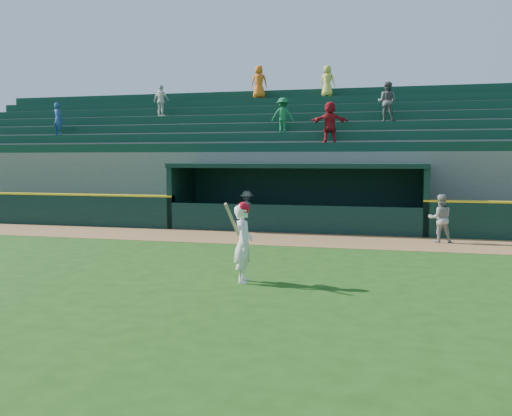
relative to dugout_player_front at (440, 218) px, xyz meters
name	(u,v)px	position (x,y,z in m)	size (l,w,h in m)	color
ground	(240,266)	(-4.99, -5.42, -0.76)	(120.00, 120.00, 0.00)	#1D4611
warning_track	(281,239)	(-4.99, -0.52, -0.76)	(40.00, 3.00, 0.01)	olive
dugout_player_front	(440,218)	(0.00, 0.00, 0.00)	(0.74, 0.58, 1.52)	#9D9E99
dugout_player_inside	(247,210)	(-6.86, 2.03, -0.05)	(0.92, 0.53, 1.43)	gray
dugout	(299,192)	(-4.99, 2.59, 0.60)	(9.40, 2.80, 2.46)	#62615D
stands	(317,164)	(-4.99, 7.15, 1.63)	(34.50, 6.34, 7.10)	slate
batter_at_plate	(243,242)	(-4.39, -7.15, 0.11)	(0.54, 0.80, 1.74)	white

